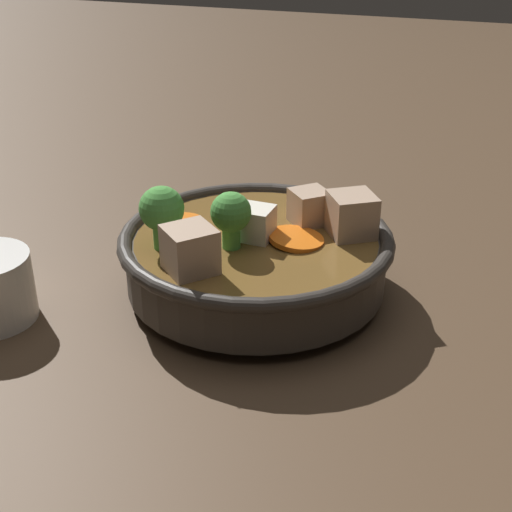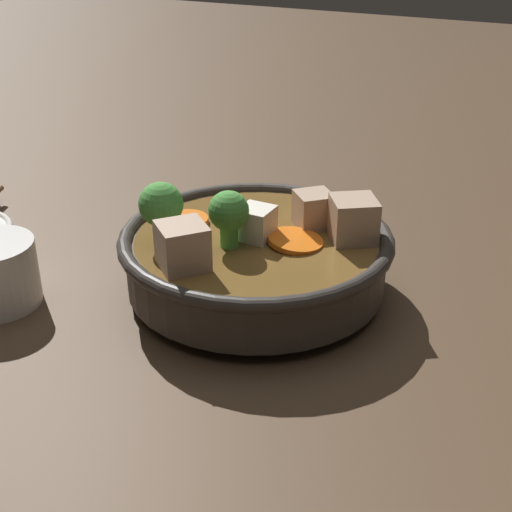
# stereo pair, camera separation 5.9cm
# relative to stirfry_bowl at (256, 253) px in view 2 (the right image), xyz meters

# --- Properties ---
(ground_plane) EXTENTS (3.00, 3.00, 0.00)m
(ground_plane) POSITION_rel_stirfry_bowl_xyz_m (0.00, -0.00, -0.04)
(ground_plane) COLOR #4C3826
(stirfry_bowl) EXTENTS (0.23, 0.23, 0.10)m
(stirfry_bowl) POSITION_rel_stirfry_bowl_xyz_m (0.00, 0.00, 0.00)
(stirfry_bowl) COLOR #38332D
(stirfry_bowl) RESTS_ON ground_plane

